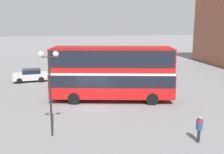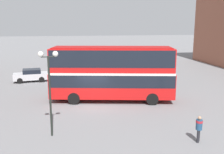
{
  "view_description": "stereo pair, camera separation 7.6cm",
  "coord_description": "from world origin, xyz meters",
  "px_view_note": "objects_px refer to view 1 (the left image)",
  "views": [
    {
      "loc": [
        -2.14,
        -21.3,
        6.92
      ],
      "look_at": [
        1.86,
        1.07,
        2.18
      ],
      "focal_mm": 42.0,
      "sensor_mm": 36.0,
      "label": 1
    },
    {
      "loc": [
        -2.07,
        -21.31,
        6.92
      ],
      "look_at": [
        1.86,
        1.07,
        2.18
      ],
      "focal_mm": 42.0,
      "sensor_mm": 36.0,
      "label": 2
    }
  ],
  "objects_px": {
    "street_lamp_twin_globe": "(49,75)",
    "parked_car_kerb_near": "(31,75)",
    "pedestrian_foreground": "(199,126)",
    "double_decker_bus": "(112,70)"
  },
  "relations": [
    {
      "from": "double_decker_bus",
      "to": "pedestrian_foreground",
      "type": "height_order",
      "value": "double_decker_bus"
    },
    {
      "from": "pedestrian_foreground",
      "to": "double_decker_bus",
      "type": "bearing_deg",
      "value": -31.23
    },
    {
      "from": "street_lamp_twin_globe",
      "to": "parked_car_kerb_near",
      "type": "bearing_deg",
      "value": 101.19
    },
    {
      "from": "parked_car_kerb_near",
      "to": "double_decker_bus",
      "type": "bearing_deg",
      "value": 123.7
    },
    {
      "from": "double_decker_bus",
      "to": "street_lamp_twin_globe",
      "type": "xyz_separation_m",
      "value": [
        -4.98,
        -6.72,
        1.12
      ]
    },
    {
      "from": "pedestrian_foreground",
      "to": "parked_car_kerb_near",
      "type": "xyz_separation_m",
      "value": [
        -11.76,
        18.58,
        -0.22
      ]
    },
    {
      "from": "street_lamp_twin_globe",
      "to": "double_decker_bus",
      "type": "bearing_deg",
      "value": 53.43
    },
    {
      "from": "pedestrian_foreground",
      "to": "parked_car_kerb_near",
      "type": "bearing_deg",
      "value": -20.32
    },
    {
      "from": "pedestrian_foreground",
      "to": "street_lamp_twin_globe",
      "type": "bearing_deg",
      "value": 21.78
    },
    {
      "from": "parked_car_kerb_near",
      "to": "pedestrian_foreground",
      "type": "bearing_deg",
      "value": 115.2
    }
  ]
}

